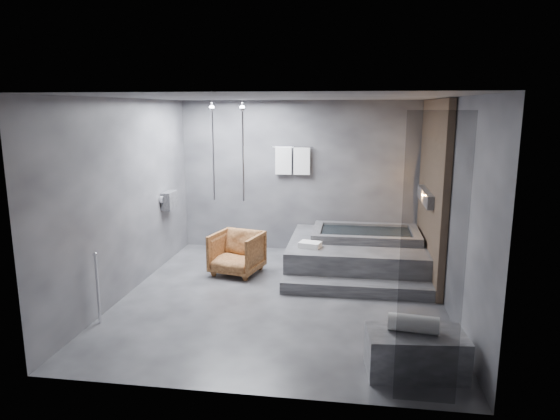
# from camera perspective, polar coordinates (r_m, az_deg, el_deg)

# --- Properties ---
(room) EXTENTS (5.00, 5.04, 2.82)m
(room) POSITION_cam_1_polar(r_m,az_deg,el_deg) (7.01, 3.74, 3.94)
(room) COLOR #2C2C2E
(room) RESTS_ON ground
(tub_deck) EXTENTS (2.20, 2.00, 0.50)m
(tub_deck) POSITION_cam_1_polar(r_m,az_deg,el_deg) (8.49, 8.70, -5.05)
(tub_deck) COLOR #313133
(tub_deck) RESTS_ON ground
(tub_step) EXTENTS (2.20, 0.36, 0.18)m
(tub_step) POSITION_cam_1_polar(r_m,az_deg,el_deg) (7.42, 8.69, -8.84)
(tub_step) COLOR #313133
(tub_step) RESTS_ON ground
(concrete_bench) EXTENTS (1.03, 0.63, 0.44)m
(concrete_bench) POSITION_cam_1_polar(r_m,az_deg,el_deg) (5.45, 15.23, -15.49)
(concrete_bench) COLOR #37373A
(concrete_bench) RESTS_ON ground
(driftwood_chair) EXTENTS (0.90, 0.91, 0.69)m
(driftwood_chair) POSITION_cam_1_polar(r_m,az_deg,el_deg) (8.17, -4.95, -4.91)
(driftwood_chair) COLOR #4E2A13
(driftwood_chair) RESTS_ON ground
(rolled_towel) EXTENTS (0.52, 0.24, 0.18)m
(rolled_towel) POSITION_cam_1_polar(r_m,az_deg,el_deg) (5.33, 14.99, -12.43)
(rolled_towel) COLOR silver
(rolled_towel) RESTS_ON concrete_bench
(deck_towel) EXTENTS (0.38, 0.31, 0.09)m
(deck_towel) POSITION_cam_1_polar(r_m,az_deg,el_deg) (7.90, 3.46, -3.97)
(deck_towel) COLOR white
(deck_towel) RESTS_ON tub_deck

